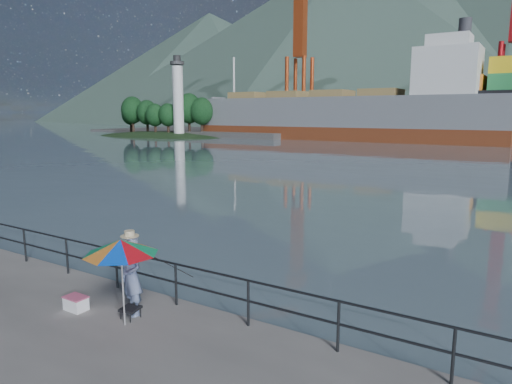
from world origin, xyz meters
TOP-DOWN VIEW (x-y plane):
  - harbor_water at (0.00, 130.00)m, footprint 500.00×280.00m
  - guardrail at (0.00, 1.70)m, footprint 22.00×0.06m
  - lighthouse_islet at (-54.97, 61.99)m, footprint 48.00×26.40m
  - fisherman at (2.50, 0.83)m, footprint 0.73×0.57m
  - beach_umbrella at (2.76, 0.34)m, footprint 1.84×1.84m
  - folding_stool at (2.63, 0.63)m, footprint 0.45×0.45m
  - cooler_bag at (1.24, 0.28)m, footprint 0.50×0.34m
  - fishing_rod at (2.48, 1.87)m, footprint 0.34×1.75m
  - bulk_carrier at (-17.89, 69.64)m, footprint 52.89×9.15m

SIDE VIEW (x-z plane):
  - harbor_water at x=0.00m, z-range 0.00..0.00m
  - fishing_rod at x=2.48m, z-range -0.62..0.62m
  - folding_stool at x=2.63m, z-range 0.01..0.26m
  - cooler_bag at x=1.24m, z-range 0.00..0.29m
  - lighthouse_islet at x=-54.97m, z-range -9.34..9.86m
  - guardrail at x=0.00m, z-range 0.01..1.03m
  - fisherman at x=2.50m, z-range 0.00..1.77m
  - beach_umbrella at x=2.76m, z-range 0.78..2.65m
  - bulk_carrier at x=-17.89m, z-range -3.15..11.35m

